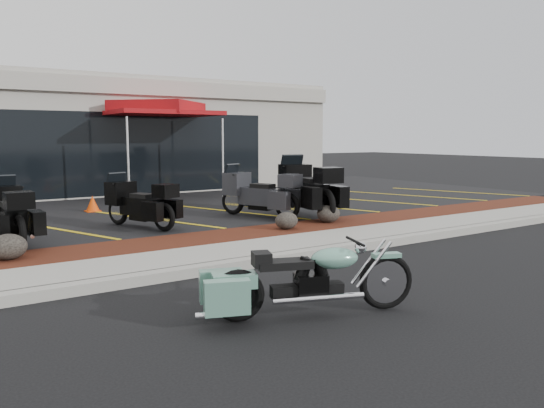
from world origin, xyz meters
TOP-DOWN VIEW (x-y plane):
  - ground at (0.00, 0.00)m, footprint 90.00×90.00m
  - curb at (0.00, 0.90)m, footprint 24.00×0.25m
  - sidewalk at (0.00, 1.60)m, footprint 24.00×1.20m
  - mulch_bed at (0.00, 2.80)m, footprint 24.00×1.20m
  - upper_lot at (0.00, 8.20)m, footprint 26.00×9.60m
  - dealership_building at (0.00, 14.47)m, footprint 18.00×8.16m
  - boulder_left at (-3.27, 2.79)m, footprint 0.57×0.47m
  - boulder_mid at (1.87, 2.69)m, footprint 0.50×0.41m
  - boulder_right at (3.13, 2.88)m, footprint 0.55×0.45m
  - hero_cruiser at (0.22, -1.76)m, footprint 2.58×1.44m
  - touring_black_front at (-3.08, 4.87)m, footprint 0.87×2.07m
  - touring_black_mid at (-0.84, 5.16)m, footprint 1.42×2.09m
  - touring_grey at (1.96, 5.12)m, footprint 1.62×2.28m
  - touring_black_rear at (3.49, 4.78)m, footprint 1.40×2.62m
  - traffic_cone at (-0.77, 7.56)m, footprint 0.37×0.37m
  - popup_canopy at (1.98, 9.98)m, footprint 3.49×3.49m

SIDE VIEW (x-z plane):
  - ground at x=0.00m, z-range 0.00..0.00m
  - curb at x=0.00m, z-range 0.00..0.15m
  - sidewalk at x=0.00m, z-range 0.00..0.15m
  - upper_lot at x=0.00m, z-range 0.00..0.15m
  - mulch_bed at x=0.00m, z-range 0.00..0.16m
  - boulder_mid at x=1.87m, z-range 0.16..0.51m
  - traffic_cone at x=-0.77m, z-range 0.15..0.55m
  - boulder_right at x=3.13m, z-range 0.16..0.55m
  - boulder_left at x=-3.27m, z-range 0.16..0.56m
  - hero_cruiser at x=0.22m, z-range 0.00..0.88m
  - touring_black_mid at x=-0.84m, z-range 0.15..1.29m
  - touring_black_front at x=-3.08m, z-range 0.15..1.34m
  - touring_grey at x=1.96m, z-range 0.15..1.39m
  - touring_black_rear at x=3.49m, z-range 0.15..1.60m
  - dealership_building at x=0.00m, z-range 0.01..4.01m
  - popup_canopy at x=1.98m, z-range 1.37..4.34m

